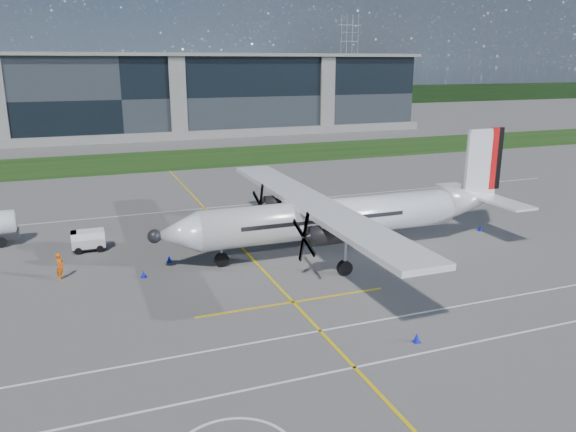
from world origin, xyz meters
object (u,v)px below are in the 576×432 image
turboprop_aircraft (344,195)px  safety_cone_tail (480,228)px  ground_crew_person (60,264)px  safety_cone_nose_stbd (169,259)px  safety_cone_stbdwing (251,208)px  baggage_tug (88,241)px  pylon_east (349,59)px  safety_cone_portwing (417,338)px  safety_cone_fwd (144,274)px

turboprop_aircraft → safety_cone_tail: 13.98m
ground_crew_person → safety_cone_tail: 33.44m
safety_cone_nose_stbd → safety_cone_stbdwing: bearing=50.1°
baggage_tug → safety_cone_tail: baggage_tug is taller
pylon_east → turboprop_aircraft: 166.69m
pylon_east → safety_cone_portwing: pylon_east is taller
ground_crew_person → safety_cone_nose_stbd: size_ratio=4.18×
safety_cone_fwd → safety_cone_stbdwing: same height
turboprop_aircraft → safety_cone_nose_stbd: (-12.82, 2.28, -4.18)m
safety_cone_portwing → safety_cone_tail: size_ratio=1.00×
safety_cone_nose_stbd → safety_cone_stbdwing: same height
baggage_tug → safety_cone_fwd: 7.90m
safety_cone_tail → safety_cone_stbdwing: bearing=140.8°
pylon_east → ground_crew_person: (-95.09, -147.04, -13.96)m
ground_crew_person → safety_cone_portwing: 23.43m
ground_crew_person → turboprop_aircraft: bearing=-68.3°
safety_cone_fwd → safety_cone_portwing: (12.05, -14.25, 0.00)m
safety_cone_portwing → safety_cone_nose_stbd: size_ratio=1.00×
pylon_east → safety_cone_stbdwing: size_ratio=60.00×
ground_crew_person → safety_cone_stbdwing: 21.16m
baggage_tug → safety_cone_tail: (31.48, -6.41, -0.53)m
baggage_tug → safety_cone_nose_stbd: (5.33, -4.74, -0.53)m
baggage_tug → safety_cone_portwing: 26.33m
baggage_tug → safety_cone_tail: size_ratio=5.18×
baggage_tug → ground_crew_person: ground_crew_person is taller
turboprop_aircraft → safety_cone_tail: bearing=2.7°
pylon_east → safety_cone_tail: 160.90m
pylon_east → safety_cone_portwing: size_ratio=60.00×
safety_cone_fwd → safety_cone_portwing: 18.66m
turboprop_aircraft → safety_cone_stbdwing: size_ratio=59.08×
pylon_east → safety_cone_nose_stbd: 171.19m
turboprop_aircraft → baggage_tug: turboprop_aircraft is taller
turboprop_aircraft → safety_cone_fwd: 15.50m
ground_crew_person → safety_cone_stbdwing: size_ratio=4.18×
baggage_tug → safety_cone_nose_stbd: size_ratio=5.18×
pylon_east → safety_cone_nose_stbd: size_ratio=60.00×
pylon_east → safety_cone_fwd: pylon_east is taller
pylon_east → safety_cone_fwd: bearing=-121.2°
pylon_east → safety_cone_tail: pylon_east is taller
turboprop_aircraft → safety_cone_portwing: size_ratio=59.08×
turboprop_aircraft → safety_cone_portwing: bearing=-101.3°
safety_cone_fwd → safety_cone_nose_stbd: bearing=49.3°
turboprop_aircraft → safety_cone_portwing: turboprop_aircraft is taller
pylon_east → safety_cone_tail: bearing=-112.6°
ground_crew_person → safety_cone_portwing: size_ratio=4.18×
ground_crew_person → safety_cone_fwd: size_ratio=4.18×
baggage_tug → safety_cone_portwing: size_ratio=5.18×
safety_cone_portwing → pylon_east: bearing=64.5°
baggage_tug → safety_cone_fwd: size_ratio=5.18×
baggage_tug → ground_crew_person: 5.91m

